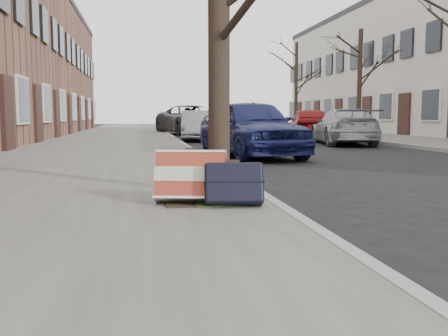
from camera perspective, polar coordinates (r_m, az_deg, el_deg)
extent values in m
plane|color=black|center=(5.03, 22.93, -6.41)|extent=(120.00, 120.00, 0.00)
cube|color=slate|center=(19.19, -12.60, 2.95)|extent=(5.00, 70.00, 0.12)
cube|color=slate|center=(21.84, 19.18, 3.11)|extent=(4.00, 70.00, 0.12)
cube|color=black|center=(5.46, -2.34, -3.63)|extent=(0.85, 0.85, 0.02)
cube|color=maroon|center=(5.23, -3.82, -1.05)|extent=(0.79, 0.54, 0.56)
cube|color=black|center=(5.07, 1.12, -1.78)|extent=(0.64, 0.42, 0.47)
imported|color=navy|center=(12.68, 3.02, 4.65)|extent=(2.40, 4.56, 1.48)
imported|color=#989CA0|center=(20.76, -3.00, 4.86)|extent=(1.70, 3.91, 1.25)
imported|color=#3C3C42|center=(27.55, -3.78, 5.52)|extent=(3.99, 6.26, 1.61)
imported|color=#97999E|center=(18.46, 13.54, 4.60)|extent=(2.52, 4.64, 1.27)
imported|color=maroon|center=(22.62, 9.59, 5.06)|extent=(2.45, 4.33, 1.39)
cylinder|color=black|center=(23.79, 15.23, 9.38)|extent=(0.21, 0.21, 4.80)
cylinder|color=black|center=(32.57, 8.24, 9.21)|extent=(0.20, 0.20, 5.54)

